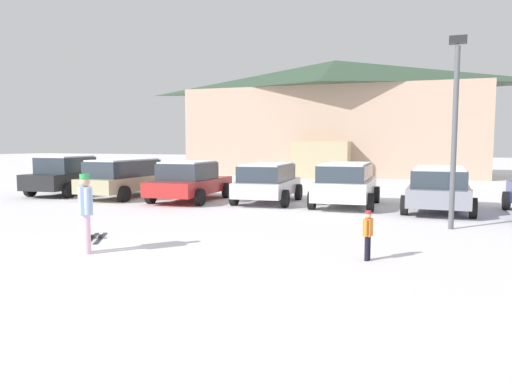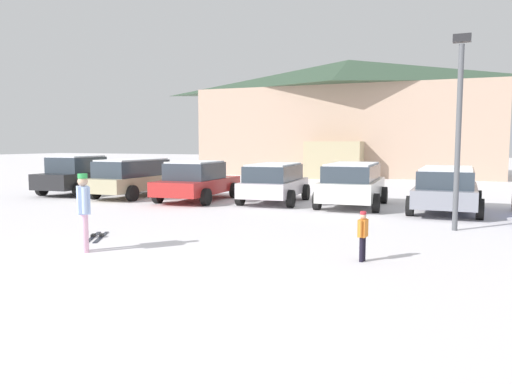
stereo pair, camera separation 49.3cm
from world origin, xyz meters
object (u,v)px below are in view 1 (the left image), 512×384
Objects in this scene: parked_black_sedan at (68,175)px; ski_lodge at (334,117)px; skier_child_in_orange_jacket at (368,232)px; pair_of_skis at (96,238)px; parked_silver_wagon at (268,181)px; lamp_post at (455,121)px; parked_red_sedan at (190,181)px; parked_grey_wagon at (439,187)px; skier_adult_in_blue_parka at (85,209)px; parked_white_suv at (346,183)px; parked_beige_suv at (124,177)px.

ski_lodge is at bearing 67.14° from parked_black_sedan.
pair_of_skis is at bearing -178.73° from skier_child_in_orange_jacket.
lamp_post is (6.64, -3.78, 2.05)m from parked_silver_wagon.
lamp_post is (9.73, -3.19, 2.08)m from parked_red_sedan.
parked_grey_wagon is at bearing 96.41° from lamp_post.
lamp_post is (8.15, -22.06, -1.30)m from ski_lodge.
parked_red_sedan is 11.21m from skier_child_in_orange_jacket.
parked_white_suv is at bearing 70.22° from skier_adult_in_blue_parka.
parked_black_sedan is 0.98× the size of parked_red_sedan.
parked_grey_wagon is (15.60, 0.26, -0.04)m from parked_black_sedan.
ski_lodge is 4.65× the size of parked_beige_suv.
parked_beige_suv is at bearing -1.86° from parked_black_sedan.
parked_grey_wagon is 0.91× the size of lamp_post.
lamp_post reaches higher than parked_red_sedan.
parked_silver_wagon is at bearing 150.33° from lamp_post.
parked_black_sedan is 6.29m from parked_red_sedan.
parked_silver_wagon is 6.23m from parked_grey_wagon.
skier_child_in_orange_jacket is 0.71× the size of pair_of_skis.
parked_white_suv reaches higher than pair_of_skis.
parked_white_suv is (9.31, 0.52, -0.02)m from parked_beige_suv.
ski_lodge is at bearing 94.73° from parked_silver_wagon.
parked_beige_suv is 9.35m from pair_of_skis.
lamp_post is at bearing 39.88° from skier_adult_in_blue_parka.
parked_red_sedan is at bearing -169.13° from parked_silver_wagon.
pair_of_skis is (-0.87, 1.36, -0.92)m from skier_adult_in_blue_parka.
parked_grey_wagon is 11.73m from skier_adult_in_blue_parka.
ski_lodge is at bearing 75.73° from parked_beige_suv.
ski_lodge is 4.80× the size of parked_black_sedan.
parked_black_sedan is 16.48m from skier_child_in_orange_jacket.
parked_red_sedan is (6.28, -0.22, -0.06)m from parked_black_sedan.
ski_lodge is at bearing 90.32° from pair_of_skis.
parked_beige_suv is (-4.77, -18.76, -3.30)m from ski_lodge.
parked_beige_suv is at bearing -178.36° from parked_grey_wagon.
ski_lodge is 20.24m from parked_grey_wagon.
parked_red_sedan is (-1.58, -18.87, -3.37)m from ski_lodge.
parked_black_sedan is (-7.87, -18.66, -3.31)m from ski_lodge.
skier_child_in_orange_jacket is at bearing 15.02° from skier_adult_in_blue_parka.
parked_beige_suv is 1.05× the size of parked_white_suv.
skier_adult_in_blue_parka reaches higher than skier_child_in_orange_jacket.
ski_lodge is 4.87× the size of parked_white_suv.
parked_beige_suv is 3.19m from parked_red_sedan.
parked_black_sedan reaches higher than parked_white_suv.
pair_of_skis is at bearing -77.46° from parked_red_sedan.
parked_beige_suv is 0.91× the size of lamp_post.
parked_grey_wagon is at bearing -1.12° from parked_silver_wagon.
parked_red_sedan is 10.45m from lamp_post.
lamp_post is (16.01, -3.40, 2.01)m from parked_black_sedan.
parked_white_suv reaches higher than parked_grey_wagon.
ski_lodge is at bearing 103.98° from parked_white_suv.
parked_red_sedan is 3.15m from parked_silver_wagon.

